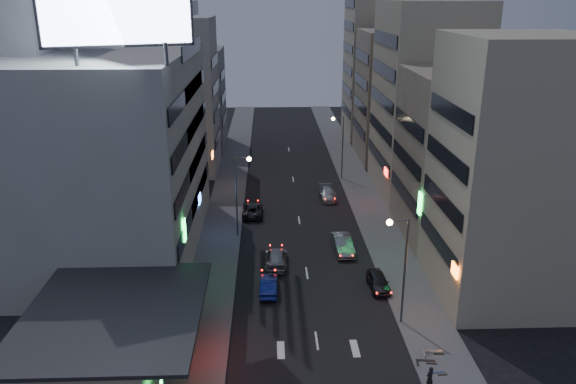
{
  "coord_description": "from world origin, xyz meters",
  "views": [
    {
      "loc": [
        -3.19,
        -28.98,
        22.45
      ],
      "look_at": [
        -1.43,
        19.0,
        5.64
      ],
      "focal_mm": 35.0,
      "sensor_mm": 36.0,
      "label": 1
    }
  ],
  "objects_px": {
    "road_car_blue": "(269,285)",
    "scooter_silver_b": "(443,342)",
    "road_car_silver": "(276,258)",
    "scooter_black_b": "(436,352)",
    "scooter_black_a": "(459,381)",
    "parked_car_right_near": "(378,282)",
    "parked_car_right_mid": "(343,244)",
    "parked_car_left": "(252,210)",
    "person": "(430,378)",
    "scooter_silver_a": "(444,382)",
    "parked_car_right_far": "(328,194)",
    "scooter_blue": "(445,363)"
  },
  "relations": [
    {
      "from": "road_car_blue",
      "to": "road_car_silver",
      "type": "distance_m",
      "value": 4.88
    },
    {
      "from": "parked_car_left",
      "to": "road_car_silver",
      "type": "relative_size",
      "value": 1.01
    },
    {
      "from": "parked_car_left",
      "to": "person",
      "type": "xyz_separation_m",
      "value": [
        11.26,
        -29.02,
        0.24
      ]
    },
    {
      "from": "parked_car_right_far",
      "to": "scooter_black_b",
      "type": "bearing_deg",
      "value": -85.15
    },
    {
      "from": "parked_car_right_far",
      "to": "road_car_blue",
      "type": "bearing_deg",
      "value": -109.97
    },
    {
      "from": "road_car_blue",
      "to": "scooter_silver_a",
      "type": "xyz_separation_m",
      "value": [
        10.42,
        -12.23,
        -0.03
      ]
    },
    {
      "from": "parked_car_right_near",
      "to": "parked_car_right_mid",
      "type": "height_order",
      "value": "parked_car_right_mid"
    },
    {
      "from": "scooter_black_a",
      "to": "scooter_silver_b",
      "type": "xyz_separation_m",
      "value": [
        0.18,
        3.9,
        0.05
      ]
    },
    {
      "from": "parked_car_right_near",
      "to": "person",
      "type": "xyz_separation_m",
      "value": [
        0.7,
        -12.47,
        0.25
      ]
    },
    {
      "from": "scooter_blue",
      "to": "road_car_blue",
      "type": "bearing_deg",
      "value": 40.66
    },
    {
      "from": "parked_car_right_near",
      "to": "parked_car_right_mid",
      "type": "bearing_deg",
      "value": 103.51
    },
    {
      "from": "road_car_silver",
      "to": "person",
      "type": "xyz_separation_m",
      "value": [
        8.88,
        -16.98,
        0.22
      ]
    },
    {
      "from": "scooter_black_a",
      "to": "scooter_black_b",
      "type": "xyz_separation_m",
      "value": [
        -0.58,
        2.86,
        0.03
      ]
    },
    {
      "from": "scooter_black_b",
      "to": "scooter_blue",
      "type": "bearing_deg",
      "value": -159.95
    },
    {
      "from": "road_car_blue",
      "to": "scooter_silver_b",
      "type": "distance_m",
      "value": 14.25
    },
    {
      "from": "scooter_black_a",
      "to": "scooter_silver_b",
      "type": "bearing_deg",
      "value": -13.22
    },
    {
      "from": "scooter_silver_a",
      "to": "scooter_silver_b",
      "type": "height_order",
      "value": "scooter_silver_b"
    },
    {
      "from": "scooter_black_b",
      "to": "scooter_silver_b",
      "type": "height_order",
      "value": "scooter_silver_b"
    },
    {
      "from": "parked_car_right_mid",
      "to": "parked_car_left",
      "type": "relative_size",
      "value": 0.98
    },
    {
      "from": "road_car_blue",
      "to": "parked_car_left",
      "type": "bearing_deg",
      "value": -82.31
    },
    {
      "from": "parked_car_right_mid",
      "to": "scooter_silver_b",
      "type": "relative_size",
      "value": 2.31
    },
    {
      "from": "scooter_blue",
      "to": "scooter_silver_b",
      "type": "height_order",
      "value": "scooter_silver_b"
    },
    {
      "from": "scooter_black_a",
      "to": "scooter_blue",
      "type": "distance_m",
      "value": 1.78
    },
    {
      "from": "person",
      "to": "road_car_silver",
      "type": "bearing_deg",
      "value": -93.47
    },
    {
      "from": "scooter_black_a",
      "to": "parked_car_right_mid",
      "type": "bearing_deg",
      "value": 2.36
    },
    {
      "from": "scooter_black_a",
      "to": "parked_car_right_far",
      "type": "bearing_deg",
      "value": -3.19
    },
    {
      "from": "parked_car_left",
      "to": "parked_car_right_far",
      "type": "distance_m",
      "value": 9.93
    },
    {
      "from": "parked_car_left",
      "to": "parked_car_right_far",
      "type": "relative_size",
      "value": 1.04
    },
    {
      "from": "road_car_silver",
      "to": "scooter_silver_a",
      "type": "height_order",
      "value": "road_car_silver"
    },
    {
      "from": "parked_car_left",
      "to": "scooter_black_b",
      "type": "distance_m",
      "value": 29.07
    },
    {
      "from": "parked_car_left",
      "to": "scooter_silver_a",
      "type": "bearing_deg",
      "value": 112.73
    },
    {
      "from": "parked_car_right_near",
      "to": "scooter_blue",
      "type": "xyz_separation_m",
      "value": [
        2.17,
        -10.82,
        0.02
      ]
    },
    {
      "from": "parked_car_right_far",
      "to": "scooter_black_b",
      "type": "xyz_separation_m",
      "value": [
        3.79,
        -31.08,
        0.05
      ]
    },
    {
      "from": "person",
      "to": "scooter_black_b",
      "type": "bearing_deg",
      "value": -144.73
    },
    {
      "from": "road_car_silver",
      "to": "scooter_silver_b",
      "type": "distance_m",
      "value": 17.06
    },
    {
      "from": "parked_car_left",
      "to": "scooter_blue",
      "type": "bearing_deg",
      "value": 115.08
    },
    {
      "from": "scooter_black_a",
      "to": "scooter_blue",
      "type": "height_order",
      "value": "scooter_black_a"
    },
    {
      "from": "scooter_black_a",
      "to": "scooter_black_b",
      "type": "distance_m",
      "value": 2.91
    },
    {
      "from": "scooter_blue",
      "to": "road_car_silver",
      "type": "bearing_deg",
      "value": 28.22
    },
    {
      "from": "road_car_silver",
      "to": "scooter_black_b",
      "type": "xyz_separation_m",
      "value": [
        10.08,
        -14.22,
        0.03
      ]
    },
    {
      "from": "parked_car_right_mid",
      "to": "scooter_black_b",
      "type": "xyz_separation_m",
      "value": [
        3.91,
        -16.76,
        -0.05
      ]
    },
    {
      "from": "parked_car_right_near",
      "to": "scooter_black_a",
      "type": "distance_m",
      "value": 12.81
    },
    {
      "from": "scooter_black_a",
      "to": "parked_car_right_near",
      "type": "bearing_deg",
      "value": 0.67
    },
    {
      "from": "scooter_black_b",
      "to": "parked_car_right_mid",
      "type": "bearing_deg",
      "value": 19.9
    },
    {
      "from": "parked_car_right_mid",
      "to": "scooter_blue",
      "type": "distance_m",
      "value": 18.34
    },
    {
      "from": "road_car_blue",
      "to": "road_car_silver",
      "type": "height_order",
      "value": "road_car_silver"
    },
    {
      "from": "parked_car_right_near",
      "to": "scooter_silver_a",
      "type": "relative_size",
      "value": 2.34
    },
    {
      "from": "parked_car_left",
      "to": "scooter_silver_b",
      "type": "distance_m",
      "value": 28.47
    },
    {
      "from": "parked_car_left",
      "to": "scooter_silver_b",
      "type": "xyz_separation_m",
      "value": [
        13.23,
        -25.21,
        0.08
      ]
    },
    {
      "from": "parked_car_right_near",
      "to": "road_car_silver",
      "type": "distance_m",
      "value": 9.33
    }
  ]
}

